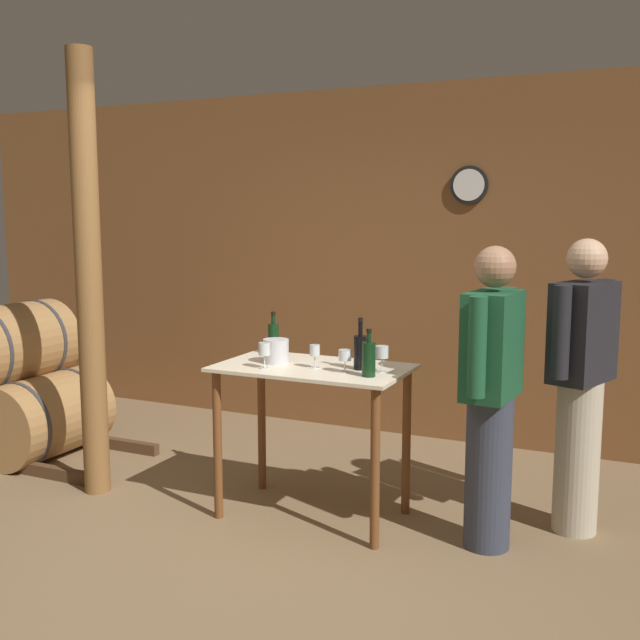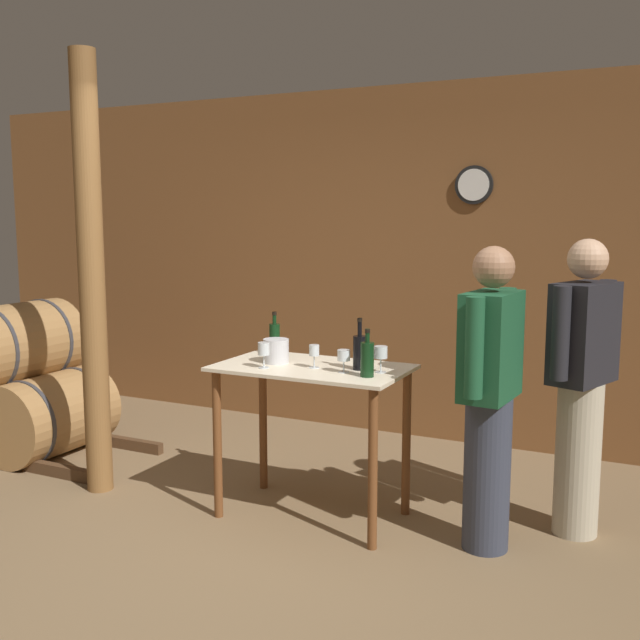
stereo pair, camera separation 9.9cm
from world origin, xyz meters
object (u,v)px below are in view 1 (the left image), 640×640
(wine_bottle_far_left, at_px, (273,337))
(wine_bottle_left, at_px, (360,351))
(wine_glass_far_side, at_px, (382,353))
(person_visitor_with_scarf, at_px, (491,392))
(ice_bucket, at_px, (276,351))
(wine_glass_near_center, at_px, (315,352))
(wine_glass_near_left, at_px, (264,350))
(wooden_post, at_px, (89,278))
(wine_glass_near_right, at_px, (345,356))
(wine_bottle_center, at_px, (369,358))
(person_host, at_px, (581,380))

(wine_bottle_far_left, height_order, wine_bottle_left, wine_bottle_left)
(wine_glass_far_side, xyz_separation_m, person_visitor_with_scarf, (0.59, 0.01, -0.16))
(ice_bucket, xyz_separation_m, person_visitor_with_scarf, (1.24, 0.02, -0.12))
(wine_glass_near_center, bearing_deg, person_visitor_with_scarf, 3.36)
(wine_glass_far_side, bearing_deg, wine_glass_near_left, -164.28)
(wine_bottle_far_left, xyz_separation_m, person_visitor_with_scarf, (1.38, -0.22, -0.15))
(wine_glass_near_left, bearing_deg, person_visitor_with_scarf, 8.57)
(wooden_post, bearing_deg, wine_glass_near_left, 2.49)
(wine_bottle_left, height_order, person_visitor_with_scarf, person_visitor_with_scarf)
(wine_bottle_left, relative_size, wine_glass_near_left, 1.98)
(wine_glass_near_center, xyz_separation_m, wine_glass_far_side, (0.38, 0.05, 0.01))
(ice_bucket, height_order, person_visitor_with_scarf, person_visitor_with_scarf)
(wine_bottle_far_left, distance_m, wine_glass_near_center, 0.50)
(wooden_post, xyz_separation_m, wine_glass_near_right, (1.63, 0.14, -0.38))
(wine_bottle_left, xyz_separation_m, wine_bottle_center, (0.11, -0.15, -0.01))
(wooden_post, distance_m, wine_bottle_far_left, 1.18)
(wine_glass_near_center, bearing_deg, wooden_post, -172.91)
(wine_bottle_center, bearing_deg, wine_bottle_far_left, 154.88)
(wine_bottle_left, bearing_deg, wine_bottle_far_left, 162.32)
(wine_bottle_center, bearing_deg, person_host, 27.79)
(wine_bottle_center, relative_size, wine_glass_near_center, 1.95)
(wine_bottle_far_left, relative_size, wine_glass_far_side, 1.79)
(wine_bottle_left, xyz_separation_m, ice_bucket, (-0.51, -0.03, -0.04))
(wooden_post, height_order, ice_bucket, wooden_post)
(wooden_post, height_order, person_host, wooden_post)
(wine_bottle_left, relative_size, ice_bucket, 1.93)
(wine_bottle_far_left, bearing_deg, person_host, 5.71)
(wooden_post, height_order, wine_glass_far_side, wooden_post)
(wine_glass_far_side, bearing_deg, ice_bucket, -178.88)
(wine_bottle_left, distance_m, wine_glass_near_center, 0.25)
(ice_bucket, distance_m, person_visitor_with_scarf, 1.24)
(wine_glass_near_left, relative_size, person_host, 0.09)
(wine_bottle_left, relative_size, wine_glass_far_side, 1.99)
(wine_glass_near_center, relative_size, person_visitor_with_scarf, 0.08)
(wooden_post, bearing_deg, ice_bucket, 10.45)
(wooden_post, distance_m, person_visitor_with_scarf, 2.47)
(wine_bottle_left, height_order, wine_bottle_center, wine_bottle_left)
(wine_glass_near_center, height_order, person_host, person_host)
(wine_bottle_left, bearing_deg, person_visitor_with_scarf, -1.00)
(wine_bottle_left, distance_m, person_visitor_with_scarf, 0.74)
(wooden_post, height_order, wine_glass_near_center, wooden_post)
(wine_bottle_center, distance_m, person_host, 1.16)
(person_host, distance_m, person_visitor_with_scarf, 0.56)
(wine_glass_near_center, relative_size, wine_glass_far_side, 0.91)
(wine_bottle_left, xyz_separation_m, person_host, (1.12, 0.39, -0.14))
(wine_glass_far_side, bearing_deg, person_visitor_with_scarf, 0.69)
(wine_glass_near_right, xyz_separation_m, ice_bucket, (-0.46, 0.08, -0.02))
(wine_glass_near_left, height_order, wine_glass_near_right, wine_glass_near_left)
(wine_glass_near_right, height_order, ice_bucket, ice_bucket)
(wine_bottle_center, xyz_separation_m, wine_glass_far_side, (0.03, 0.13, 0.01))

